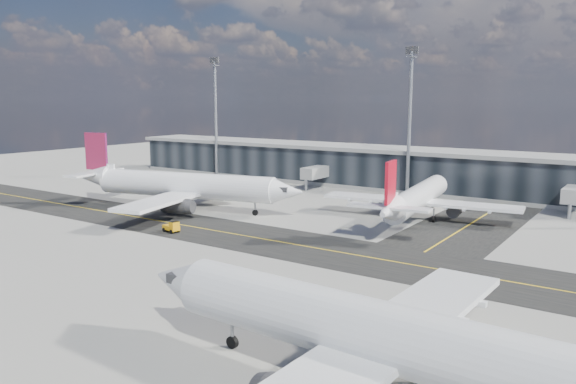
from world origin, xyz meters
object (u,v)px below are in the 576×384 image
airliner_redtail (417,198)px  service_van (406,196)px  airliner_af (182,185)px  airliner_near (397,341)px  baggage_tug (172,227)px

airliner_redtail → service_van: 18.80m
airliner_af → airliner_redtail: 39.66m
airliner_redtail → airliner_near: bearing=-77.3°
airliner_near → baggage_tug: bearing=63.3°
airliner_af → baggage_tug: 17.26m
airliner_redtail → airliner_near: airliner_near is taller
airliner_af → airliner_near: bearing=42.6°
airliner_redtail → baggage_tug: airliner_redtail is taller
airliner_near → airliner_redtail: bearing=22.2°
airliner_redtail → service_van: bearing=110.3°
baggage_tug → service_van: 47.60m
airliner_near → service_van: size_ratio=8.10×
airliner_redtail → baggage_tug: size_ratio=12.74×
airliner_af → airliner_near: 67.84m
airliner_redtail → baggage_tug: bearing=-140.4°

